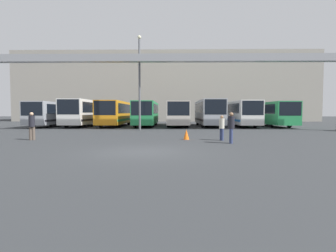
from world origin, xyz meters
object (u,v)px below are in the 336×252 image
object	(u,v)px
bus_slot_1	(84,111)
bus_slot_5	(209,111)
bus_slot_2	(116,112)
bus_slot_3	(146,112)
pedestrian_near_left	(222,127)
bus_slot_7	(269,113)
bus_slot_6	(239,112)
traffic_cone	(186,134)
pedestrian_far_center	(32,125)
pedestrian_near_right	(231,127)
bus_slot_0	(54,113)
bus_slot_4	(177,112)
lamp_post	(140,79)

from	to	relation	value
bus_slot_1	bus_slot_5	bearing A→B (deg)	0.57
bus_slot_2	bus_slot_5	distance (m)	11.80
bus_slot_3	pedestrian_near_left	xyz separation A→B (m)	(6.37, -16.73, -0.92)
pedestrian_near_left	bus_slot_7	bearing A→B (deg)	134.93
bus_slot_5	bus_slot_6	bearing A→B (deg)	6.88
bus_slot_1	traffic_cone	xyz separation A→B (m)	(12.05, -16.11, -1.55)
pedestrian_far_center	bus_slot_7	bearing A→B (deg)	-158.14
bus_slot_6	pedestrian_near_right	bearing A→B (deg)	-105.45
pedestrian_near_left	pedestrian_far_center	size ratio (longest dim) A/B	0.89
traffic_cone	pedestrian_near_right	bearing A→B (deg)	-40.12
pedestrian_far_center	bus_slot_1	bearing A→B (deg)	-99.64
bus_slot_0	pedestrian_near_right	xyz separation A→B (m)	(18.41, -18.18, -0.79)
pedestrian_near_right	bus_slot_4	bearing A→B (deg)	-157.94
bus_slot_6	bus_slot_7	world-z (taller)	bus_slot_6
pedestrian_far_center	traffic_cone	bearing A→B (deg)	165.47
pedestrian_near_right	traffic_cone	world-z (taller)	pedestrian_near_right
bus_slot_1	bus_slot_2	bearing A→B (deg)	4.31
bus_slot_1	lamp_post	distance (m)	11.29
bus_slot_0	bus_slot_6	size ratio (longest dim) A/B	0.90
bus_slot_4	lamp_post	distance (m)	9.55
bus_slot_6	bus_slot_7	distance (m)	3.94
bus_slot_2	pedestrian_far_center	xyz separation A→B (m)	(-1.72, -16.87, -0.84)
bus_slot_3	bus_slot_6	world-z (taller)	bus_slot_6
bus_slot_4	bus_slot_6	xyz separation A→B (m)	(7.87, -0.09, 0.05)
bus_slot_4	lamp_post	xyz separation A→B (m)	(-3.85, -8.12, 3.22)
bus_slot_1	pedestrian_near_left	size ratio (longest dim) A/B	6.65
bus_slot_6	traffic_cone	xyz separation A→B (m)	(-7.62, -16.74, -1.46)
bus_slot_1	bus_slot_2	size ratio (longest dim) A/B	0.95
pedestrian_far_center	bus_slot_6	bearing A→B (deg)	-152.66
bus_slot_2	bus_slot_3	world-z (taller)	bus_slot_2
bus_slot_1	bus_slot_6	size ratio (longest dim) A/B	0.89
bus_slot_1	bus_slot_5	xyz separation A→B (m)	(15.73, 0.16, -0.01)
bus_slot_4	bus_slot_5	size ratio (longest dim) A/B	1.11
bus_slot_7	traffic_cone	distance (m)	20.54
bus_slot_1	bus_slot_3	xyz separation A→B (m)	(7.87, 0.13, -0.12)
bus_slot_2	bus_slot_3	size ratio (longest dim) A/B	1.03
bus_slot_7	bus_slot_5	bearing A→B (deg)	-175.21
bus_slot_5	pedestrian_near_left	distance (m)	16.85
bus_slot_2	bus_slot_5	xyz separation A→B (m)	(11.80, -0.14, 0.08)
bus_slot_7	pedestrian_far_center	xyz separation A→B (m)	(-21.39, -17.39, -0.78)
bus_slot_1	pedestrian_near_right	world-z (taller)	bus_slot_1
bus_slot_3	traffic_cone	size ratio (longest dim) A/B	16.34
bus_slot_6	pedestrian_near_left	distance (m)	18.08
bus_slot_5	traffic_cone	size ratio (longest dim) A/B	16.41
bus_slot_4	bus_slot_6	bearing A→B (deg)	-0.67
pedestrian_near_right	bus_slot_5	bearing A→B (deg)	-169.93
bus_slot_1	pedestrian_near_right	size ratio (longest dim) A/B	5.93
bus_slot_2	traffic_cone	distance (m)	18.36
traffic_cone	pedestrian_far_center	bearing A→B (deg)	-177.28
bus_slot_3	pedestrian_far_center	size ratio (longest dim) A/B	6.07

